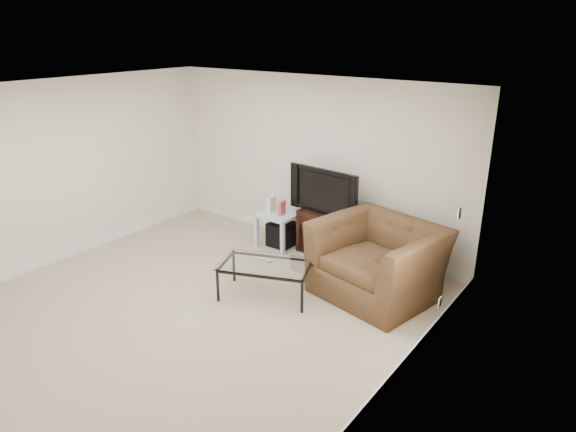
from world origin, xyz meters
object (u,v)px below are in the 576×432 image
Objects in this scene: subwoofer at (282,234)px; television at (328,190)px; coffee_table at (266,280)px; side_table at (279,229)px; recliner at (378,249)px; tv_stand at (328,231)px.

television is at bearing 14.56° from subwoofer.
side_table is at bearing 121.07° from coffee_table.
coffee_table reaches higher than subwoofer.
side_table is 0.48× the size of coffee_table.
subwoofer is at bearing 33.59° from side_table.
recliner reaches higher than side_table.
tv_stand is 1.42× the size of side_table.
side_table is 1.97m from recliner.
television is 1.71m from coffee_table.
tv_stand is 0.69× the size of coffee_table.
tv_stand is at bearing 17.01° from subwoofer.
subwoofer is 1.57m from coffee_table.
tv_stand is 2.14× the size of subwoofer.
side_table is (-0.71, -0.20, -0.71)m from television.
subwoofer is at bearing -160.72° from tv_stand.
television reaches higher than recliner.
coffee_table is (-1.07, -0.85, -0.39)m from recliner.
side_table is 1.57m from coffee_table.
television is 1.05m from subwoofer.
tv_stand is at bearing 93.44° from coffee_table.
coffee_table is at bearing -81.90° from television.
coffee_table is at bearing -129.51° from recliner.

